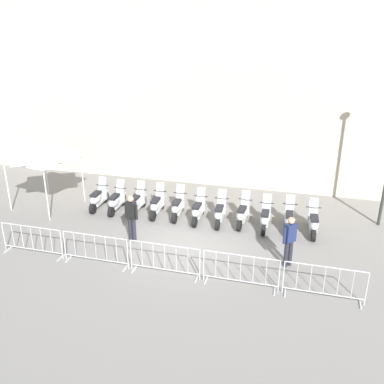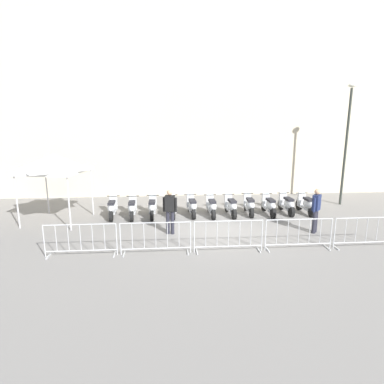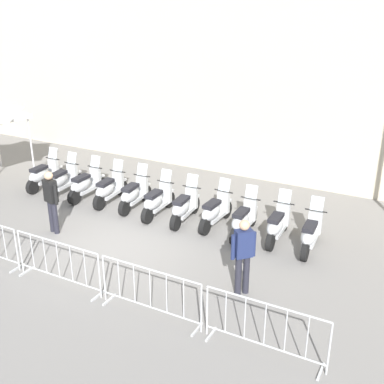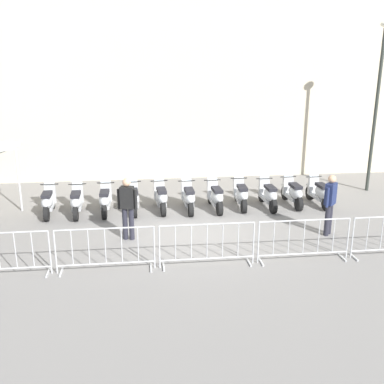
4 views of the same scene
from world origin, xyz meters
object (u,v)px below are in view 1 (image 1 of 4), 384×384
Objects in this scene: motorcycle_3 at (157,205)px; motorcycle_8 at (265,218)px; barrier_segment_0 at (32,240)px; motorcycle_9 at (289,219)px; barrier_segment_3 at (240,271)px; motorcycle_2 at (136,203)px; motorcycle_6 at (220,213)px; canopy_tent at (42,150)px; motorcycle_5 at (198,211)px; barrier_segment_4 at (324,283)px; motorcycle_1 at (116,202)px; barrier_segment_2 at (165,260)px; motorcycle_10 at (313,223)px; officer_near_row_end at (290,239)px; motorcycle_0 at (98,199)px; officer_mid_plaza at (131,215)px; motorcycle_7 at (242,214)px; barrier_segment_1 at (95,250)px; motorcycle_4 at (178,207)px.

motorcycle_8 is at bearing 9.49° from motorcycle_3.
motorcycle_9 is at bearing 37.44° from barrier_segment_0.
barrier_segment_0 is 1.00× the size of barrier_segment_3.
motorcycle_3 is (0.87, 0.20, 0.00)m from motorcycle_2.
canopy_tent reaches higher than motorcycle_6.
canopy_tent is (-2.60, 3.40, 1.99)m from barrier_segment_0.
motorcycle_5 is 0.76× the size of barrier_segment_3.
motorcycle_8 is (5.24, 0.93, 0.00)m from motorcycle_2.
motorcycle_8 is at bearing 127.84° from barrier_segment_4.
motorcycle_1 is 0.88m from motorcycle_2.
canopy_tent reaches higher than barrier_segment_0.
motorcycle_8 is (2.61, 0.49, 0.00)m from motorcycle_5.
motorcycle_9 is 0.76× the size of barrier_segment_2.
motorcycle_1 is at bearing -169.04° from motorcycle_10.
officer_near_row_end is at bearing -31.09° from motorcycle_6.
barrier_segment_2 is (5.12, -3.24, 0.07)m from motorcycle_0.
motorcycle_6 is 0.98× the size of officer_mid_plaza.
canopy_tent is at bearing -167.95° from motorcycle_10.
motorcycle_2 is 4.43m from motorcycle_7.
barrier_segment_2 is at bearing -119.66° from motorcycle_9.
barrier_segment_4 is (2.33, 0.44, 0.00)m from barrier_segment_3.
motorcycle_1 is 1.00× the size of motorcycle_8.
motorcycle_0 and motorcycle_2 have the same top height.
motorcycle_7 is (0.84, 0.30, 0.00)m from motorcycle_6.
motorcycle_10 is at bearing 10.20° from motorcycle_3.
motorcycle_6 is 0.99× the size of motorcycle_7.
barrier_segment_1 is (-1.58, -4.41, 0.07)m from motorcycle_5.
motorcycle_2 is at bearing -167.29° from motorcycle_3.
officer_near_row_end is at bearing 21.19° from barrier_segment_0.
barrier_segment_2 is (2.50, -3.74, 0.07)m from motorcycle_3.
motorcycle_2 is at bearing 151.44° from barrier_segment_3.
officer_mid_plaza is (-1.45, -2.49, 0.53)m from motorcycle_5.
barrier_segment_2 is 4.01m from officer_near_row_end.
motorcycle_1 and motorcycle_2 have the same top height.
motorcycle_10 reaches higher than barrier_segment_4.
barrier_segment_0 is at bearing -136.14° from officer_mid_plaza.
motorcycle_9 is 0.59× the size of canopy_tent.
motorcycle_1 and motorcycle_10 have the same top height.
motorcycle_10 is (5.24, 0.91, 0.00)m from motorcycle_4.
motorcycle_6 is at bearing 61.77° from barrier_segment_1.
motorcycle_6 is 7.83m from canopy_tent.
officer_near_row_end is at bearing 33.73° from barrier_segment_2.
officer_mid_plaza is at bearing -31.05° from motorcycle_0.
barrier_segment_3 is at bearing -119.10° from officer_near_row_end.
motorcycle_4 is at bearing 81.00° from barrier_segment_1.
motorcycle_10 is at bearing 10.52° from motorcycle_2.
officer_near_row_end reaches higher than motorcycle_6.
motorcycle_1 is 0.76× the size of barrier_segment_1.
motorcycle_9 is 0.89m from motorcycle_10.
barrier_segment_0 and barrier_segment_1 have the same top height.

